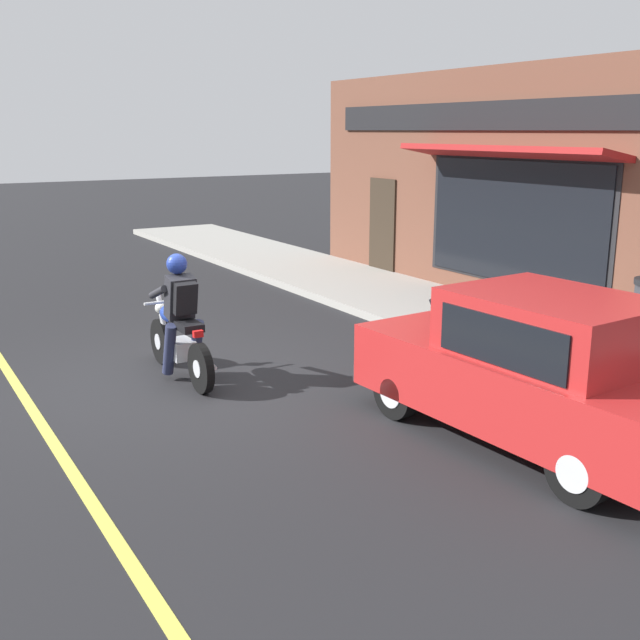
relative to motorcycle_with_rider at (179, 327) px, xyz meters
name	(u,v)px	position (x,y,z in m)	size (l,w,h in m)	color
ground_plane	(179,382)	(-0.09, -0.15, -0.68)	(80.00, 80.00, 0.00)	black
sidewalk_curb	(374,291)	(5.06, 2.85, -0.61)	(2.60, 22.00, 0.14)	#9E9B93
storefront_building	(479,185)	(6.59, 1.71, 1.43)	(1.25, 9.60, 4.20)	brown
motorcycle_with_rider	(179,327)	(0.00, 0.00, 0.00)	(0.56, 2.02, 1.62)	black
car_hatchback	(534,370)	(2.31, -3.79, 0.09)	(1.84, 3.86, 1.57)	black
traffic_cone	(464,307)	(4.58, -0.25, -0.25)	(0.36, 0.36, 0.60)	black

